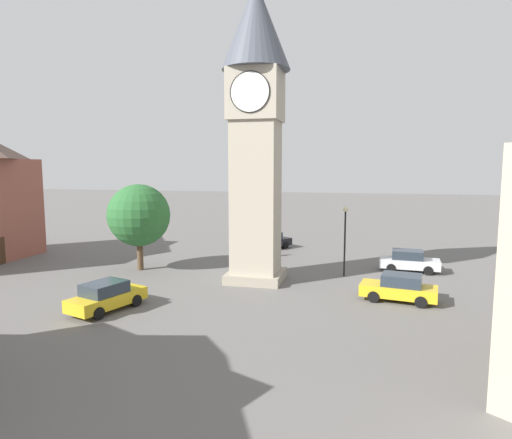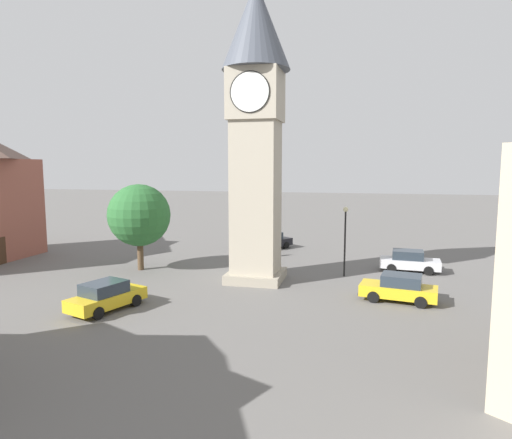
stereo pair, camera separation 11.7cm
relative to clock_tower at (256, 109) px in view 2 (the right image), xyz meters
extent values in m
plane|color=#605E5B|center=(0.00, 0.00, -11.10)|extent=(200.00, 200.00, 0.00)
cube|color=gray|center=(0.00, 0.00, -10.80)|extent=(3.57, 3.57, 0.60)
cube|color=#ADA38E|center=(0.00, 0.00, -5.64)|extent=(2.85, 2.85, 9.73)
cube|color=#ADA38E|center=(0.00, 0.00, 0.80)|extent=(3.20, 3.20, 3.14)
cone|color=#474C56|center=(0.00, 0.00, 5.04)|extent=(4.32, 4.32, 5.35)
cylinder|color=white|center=(0.00, 1.63, 0.80)|extent=(2.40, 0.04, 2.40)
torus|color=black|center=(0.00, 1.64, 0.80)|extent=(2.46, 0.06, 2.46)
cube|color=black|center=(0.00, 1.67, 1.06)|extent=(0.05, 0.02, 0.67)
cube|color=black|center=(0.36, 1.67, 0.80)|extent=(0.91, 0.02, 0.04)
cylinder|color=white|center=(0.00, -1.63, 0.80)|extent=(2.40, 0.04, 2.40)
torus|color=black|center=(0.00, -1.64, 0.80)|extent=(2.46, 0.06, 2.46)
cube|color=gold|center=(-6.17, -7.73, -10.51)|extent=(2.90, 4.43, 0.64)
cube|color=#28333D|center=(-6.22, -7.87, -9.89)|extent=(2.14, 2.48, 0.64)
cylinder|color=black|center=(-6.55, -6.31, -10.78)|extent=(0.41, 0.68, 0.64)
cylinder|color=black|center=(-5.03, -6.81, -10.78)|extent=(0.41, 0.68, 0.64)
cylinder|color=black|center=(-7.32, -8.65, -10.78)|extent=(0.41, 0.68, 0.64)
cylinder|color=black|center=(-5.80, -9.15, -10.78)|extent=(0.41, 0.68, 0.64)
cube|color=black|center=(-5.54, -5.81, -10.73)|extent=(1.62, 0.64, 0.16)
cube|color=silver|center=(10.14, 4.98, -10.51)|extent=(4.23, 2.04, 0.64)
cube|color=#28333D|center=(9.99, 4.99, -9.89)|extent=(2.22, 1.73, 0.64)
cylinder|color=black|center=(11.44, 5.67, -10.78)|extent=(0.66, 0.27, 0.64)
cylinder|color=black|center=(11.30, 4.07, -10.78)|extent=(0.66, 0.27, 0.64)
cylinder|color=black|center=(8.99, 5.88, -10.78)|extent=(0.66, 0.27, 0.64)
cylinder|color=black|center=(8.85, 4.28, -10.78)|extent=(0.66, 0.27, 0.64)
cube|color=black|center=(12.16, 4.80, -10.73)|extent=(0.26, 1.67, 0.16)
cube|color=black|center=(-1.34, 11.13, -10.51)|extent=(3.80, 4.31, 0.64)
cube|color=#28333D|center=(-1.43, 11.01, -9.89)|extent=(2.50, 2.62, 0.64)
cylinder|color=black|center=(-1.25, 12.60, -10.78)|extent=(0.56, 0.65, 0.64)
cylinder|color=black|center=(0.04, 11.65, -10.78)|extent=(0.56, 0.65, 0.64)
cylinder|color=black|center=(-2.71, 10.61, -10.78)|extent=(0.56, 0.65, 0.64)
cylinder|color=black|center=(-1.42, 9.67, -10.78)|extent=(0.56, 0.65, 0.64)
cube|color=black|center=(-0.14, 12.76, -10.73)|extent=(1.41, 1.08, 0.16)
cube|color=gold|center=(8.78, -2.58, -10.51)|extent=(4.33, 2.36, 0.64)
cube|color=#28333D|center=(8.93, -2.60, -9.89)|extent=(2.33, 1.89, 0.64)
cylinder|color=black|center=(7.43, -3.16, -10.78)|extent=(0.67, 0.32, 0.64)
cylinder|color=black|center=(7.70, -1.58, -10.78)|extent=(0.67, 0.32, 0.64)
cylinder|color=black|center=(9.86, -3.57, -10.78)|extent=(0.67, 0.32, 0.64)
cylinder|color=black|center=(10.13, -2.00, -10.78)|extent=(0.67, 0.32, 0.64)
cube|color=black|center=(6.79, -2.24, -10.73)|extent=(0.40, 1.66, 0.16)
cylinder|color=#2D3351|center=(-0.90, 7.31, -10.69)|extent=(0.13, 0.13, 0.82)
cylinder|color=#2D3351|center=(-0.89, 7.49, -10.69)|extent=(0.13, 0.13, 0.82)
cube|color=gold|center=(-0.90, 7.40, -9.98)|extent=(0.23, 0.37, 0.60)
cylinder|color=gold|center=(-0.91, 7.16, -10.03)|extent=(0.09, 0.09, 0.60)
cylinder|color=gold|center=(-0.89, 7.63, -10.03)|extent=(0.09, 0.09, 0.60)
sphere|color=tan|center=(-0.90, 7.40, -9.53)|extent=(0.22, 0.22, 0.22)
sphere|color=black|center=(-0.89, 7.40, -9.51)|extent=(0.20, 0.20, 0.20)
cylinder|color=brown|center=(-8.88, 0.97, -9.88)|extent=(0.44, 0.44, 2.44)
sphere|color=#28602D|center=(-8.88, 0.97, -7.09)|extent=(4.47, 4.47, 4.47)
cube|color=#422819|center=(-20.16, -0.01, -10.05)|extent=(0.08, 1.10, 2.10)
cylinder|color=black|center=(5.63, 2.48, -8.88)|extent=(0.12, 0.12, 4.44)
sphere|color=beige|center=(5.63, 2.48, -6.48)|extent=(0.36, 0.36, 0.36)
camera|label=1|loc=(6.53, -27.70, -3.62)|focal=30.92mm
camera|label=2|loc=(6.64, -27.67, -3.62)|focal=30.92mm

